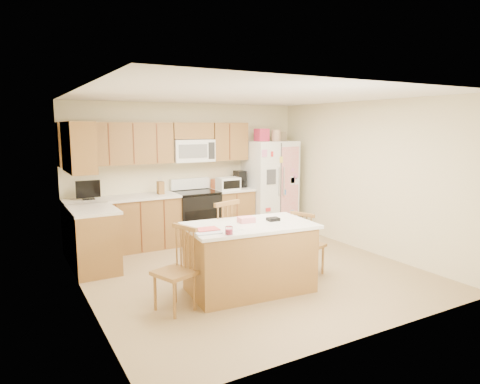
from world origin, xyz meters
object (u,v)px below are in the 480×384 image
refrigerator (270,186)px  windsor_chair_back (219,241)px  windsor_chair_right (307,245)px  island (249,257)px  stove (196,215)px  windsor_chair_left (176,271)px

refrigerator → windsor_chair_back: size_ratio=1.87×
windsor_chair_right → island: bearing=-174.0°
windsor_chair_right → refrigerator: bearing=68.6°
refrigerator → windsor_chair_back: bearing=-138.1°
stove → refrigerator: 1.63m
stove → refrigerator: refrigerator is taller
refrigerator → windsor_chair_back: refrigerator is taller
windsor_chair_left → windsor_chair_right: 2.05m
refrigerator → windsor_chair_right: refrigerator is taller
windsor_chair_back → windsor_chair_right: (1.12, -0.54, -0.08)m
island → windsor_chair_left: size_ratio=1.73×
stove → windsor_chair_left: size_ratio=1.17×
island → windsor_chair_back: (-0.11, 0.65, 0.07)m
stove → windsor_chair_left: stove is taller
windsor_chair_left → windsor_chair_back: 1.18m
island → windsor_chair_back: windsor_chair_back is taller
windsor_chair_left → windsor_chair_back: bearing=39.0°
refrigerator → windsor_chair_left: 3.96m
island → windsor_chair_right: size_ratio=1.82×
stove → windsor_chair_right: bearing=-75.3°
refrigerator → island: (-1.94, -2.49, -0.48)m
windsor_chair_left → refrigerator: bearing=41.0°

